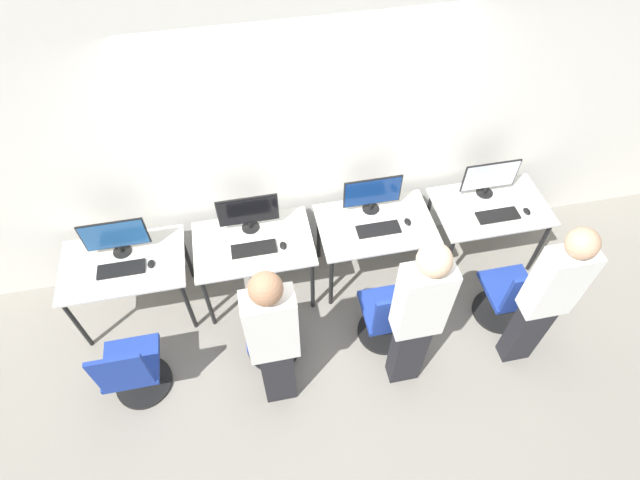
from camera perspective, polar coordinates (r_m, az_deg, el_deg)
The scene contains 25 objects.
ground_plane at distance 4.87m, azimuth 0.32°, elevation -7.82°, with size 20.00×20.00×0.00m, color gray.
wall_back at distance 4.33m, azimuth -1.80°, elevation 11.16°, with size 12.00×0.05×2.80m.
desk_far_left at distance 4.65m, azimuth -21.38°, elevation -3.10°, with size 1.05×0.69×0.74m.
monitor_far_left at distance 4.52m, azimuth -22.37°, elevation 0.36°, with size 0.54×0.16×0.38m.
keyboard_far_left at distance 4.53m, azimuth -21.77°, elevation -3.12°, with size 0.39×0.15×0.02m.
mouse_far_left at distance 4.47m, azimuth -18.74°, elevation -2.60°, with size 0.06×0.09×0.03m.
office_chair_far_left at distance 4.45m, azimuth -20.58°, elevation -13.90°, with size 0.48×0.48×0.87m.
desk_left at distance 4.51m, azimuth -7.55°, elevation -1.00°, with size 1.05×0.69×0.74m.
monitor_left at distance 4.40m, azimuth -8.21°, elevation 3.16°, with size 0.54×0.16×0.38m.
keyboard_left at distance 4.38m, azimuth -7.56°, elevation -1.01°, with size 0.39×0.15×0.02m.
mouse_left at distance 4.37m, azimuth -4.24°, elevation -0.63°, with size 0.06×0.09×0.03m.
office_chair_left at distance 4.35m, azimuth -5.52°, elevation -10.68°, with size 0.48×0.48×0.87m.
person_left at distance 3.66m, azimuth -5.37°, elevation -11.25°, with size 0.36×0.22×1.71m.
desk_right at distance 4.64m, azimuth 6.32°, elevation 1.16°, with size 1.05×0.69×0.74m.
monitor_right at distance 4.54m, azimuth 6.01°, elevation 5.32°, with size 0.54×0.16×0.38m.
keyboard_right at distance 4.52m, azimuth 6.68°, elevation 1.22°, with size 0.39×0.15×0.02m.
mouse_right at distance 4.61m, azimuth 9.99°, elevation 2.07°, with size 0.06×0.09×0.03m.
office_chair_right at distance 4.45m, azimuth 7.84°, elevation -8.77°, with size 0.48×0.48×0.87m.
person_right at distance 3.76m, azimuth 11.13°, elevation -8.46°, with size 0.36×0.23×1.77m.
desk_far_right at distance 5.02m, azimuth 18.76°, elevation 3.04°, with size 1.05×0.69×0.74m.
monitor_far_right at distance 4.92m, azimuth 18.84°, elevation 6.78°, with size 0.54×0.16×0.38m.
keyboard_far_right at distance 4.88m, azimuth 19.65°, elevation 2.66°, with size 0.39×0.15×0.02m.
mouse_far_right at distance 5.00m, azimuth 22.57°, elevation 3.05°, with size 0.06×0.09×0.03m.
office_chair_far_right at distance 4.84m, azimuth 20.91°, elevation -6.09°, with size 0.48×0.48×0.87m.
person_far_right at distance 4.22m, azimuth 24.60°, elevation -5.91°, with size 0.36×0.22×1.70m.
Camera 1 is at (-0.53, -2.47, 4.17)m, focal length 28.00 mm.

